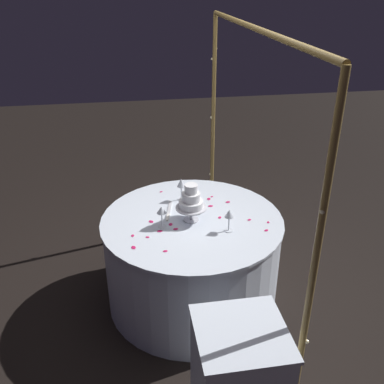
# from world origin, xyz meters

# --- Properties ---
(ground_plane) EXTENTS (12.00, 12.00, 0.00)m
(ground_plane) POSITION_xyz_m (0.00, 0.00, 0.00)
(ground_plane) COLOR black
(decorative_arch) EXTENTS (2.34, 0.06, 2.03)m
(decorative_arch) POSITION_xyz_m (-0.00, 0.39, 1.37)
(decorative_arch) COLOR olive
(decorative_arch) RESTS_ON ground
(main_table) EXTENTS (1.32, 1.32, 0.73)m
(main_table) POSITION_xyz_m (0.00, 0.00, 0.36)
(main_table) COLOR silver
(main_table) RESTS_ON ground
(side_table) EXTENTS (0.46, 0.46, 0.74)m
(side_table) POSITION_xyz_m (1.14, 0.06, 0.37)
(side_table) COLOR silver
(side_table) RESTS_ON ground
(tiered_cake) EXTENTS (0.22, 0.22, 0.28)m
(tiered_cake) POSITION_xyz_m (0.02, -0.01, 0.88)
(tiered_cake) COLOR silver
(tiered_cake) RESTS_ON main_table
(wine_glass_0) EXTENTS (0.06, 0.06, 0.18)m
(wine_glass_0) POSITION_xyz_m (-0.31, -0.03, 0.86)
(wine_glass_0) COLOR silver
(wine_glass_0) RESTS_ON main_table
(wine_glass_1) EXTENTS (0.06, 0.06, 0.16)m
(wine_glass_1) POSITION_xyz_m (0.20, 0.22, 0.85)
(wine_glass_1) COLOR silver
(wine_glass_1) RESTS_ON main_table
(wine_glass_2) EXTENTS (0.07, 0.07, 0.16)m
(wine_glass_2) POSITION_xyz_m (0.07, -0.22, 0.85)
(wine_glass_2) COLOR silver
(wine_glass_2) RESTS_ON main_table
(cake_knife) EXTENTS (0.29, 0.08, 0.01)m
(cake_knife) POSITION_xyz_m (-0.12, -0.16, 0.73)
(cake_knife) COLOR silver
(cake_knife) RESTS_ON main_table
(rose_petal_0) EXTENTS (0.03, 0.03, 0.00)m
(rose_petal_0) POSITION_xyz_m (0.14, 0.53, 0.73)
(rose_petal_0) COLOR #C61951
(rose_petal_0) RESTS_ON main_table
(rose_petal_1) EXTENTS (0.03, 0.04, 0.00)m
(rose_petal_1) POSITION_xyz_m (-0.16, 0.17, 0.73)
(rose_petal_1) COLOR #C61951
(rose_petal_1) RESTS_ON main_table
(rose_petal_2) EXTENTS (0.05, 0.05, 0.00)m
(rose_petal_2) POSITION_xyz_m (-0.01, -0.30, 0.73)
(rose_petal_2) COLOR #C61951
(rose_petal_2) RESTS_ON main_table
(rose_petal_3) EXTENTS (0.02, 0.03, 0.00)m
(rose_petal_3) POSITION_xyz_m (0.37, -0.23, 0.73)
(rose_petal_3) COLOR #C61951
(rose_petal_3) RESTS_ON main_table
(rose_petal_4) EXTENTS (0.03, 0.02, 0.00)m
(rose_petal_4) POSITION_xyz_m (0.16, -0.43, 0.73)
(rose_petal_4) COLOR #C61951
(rose_petal_4) RESTS_ON main_table
(rose_petal_5) EXTENTS (0.04, 0.04, 0.00)m
(rose_petal_5) POSITION_xyz_m (-0.28, 0.18, 0.73)
(rose_petal_5) COLOR #C61951
(rose_petal_5) RESTS_ON main_table
(rose_petal_6) EXTENTS (0.04, 0.03, 0.00)m
(rose_petal_6) POSITION_xyz_m (0.02, 0.20, 0.73)
(rose_petal_6) COLOR #C61951
(rose_petal_6) RESTS_ON main_table
(rose_petal_7) EXTENTS (0.03, 0.04, 0.00)m
(rose_petal_7) POSITION_xyz_m (0.12, -0.14, 0.73)
(rose_petal_7) COLOR #C61951
(rose_petal_7) RESTS_ON main_table
(rose_petal_8) EXTENTS (0.03, 0.04, 0.00)m
(rose_petal_8) POSITION_xyz_m (0.13, -0.25, 0.73)
(rose_petal_8) COLOR #C61951
(rose_petal_8) RESTS_ON main_table
(rose_petal_9) EXTENTS (0.04, 0.03, 0.00)m
(rose_petal_9) POSITION_xyz_m (0.05, -0.16, 0.73)
(rose_petal_9) COLOR #C61951
(rose_petal_9) RESTS_ON main_table
(rose_petal_10) EXTENTS (0.03, 0.04, 0.00)m
(rose_petal_10) POSITION_xyz_m (-0.20, 0.32, 0.73)
(rose_petal_10) COLOR #C61951
(rose_petal_10) RESTS_ON main_table
(rose_petal_11) EXTENTS (0.04, 0.04, 0.00)m
(rose_petal_11) POSITION_xyz_m (-0.29, 0.09, 0.73)
(rose_petal_11) COLOR #C61951
(rose_petal_11) RESTS_ON main_table
(rose_petal_12) EXTENTS (0.03, 0.03, 0.00)m
(rose_petal_12) POSITION_xyz_m (-0.31, 0.21, 0.73)
(rose_petal_12) COLOR #C61951
(rose_petal_12) RESTS_ON main_table
(rose_petal_13) EXTENTS (0.02, 0.03, 0.00)m
(rose_petal_13) POSITION_xyz_m (-0.46, -0.18, 0.73)
(rose_petal_13) COLOR #C61951
(rose_petal_13) RESTS_ON main_table
(rose_petal_14) EXTENTS (0.03, 0.04, 0.00)m
(rose_petal_14) POSITION_xyz_m (0.08, 0.41, 0.73)
(rose_petal_14) COLOR #C61951
(rose_petal_14) RESTS_ON main_table
(rose_petal_15) EXTENTS (0.05, 0.04, 0.00)m
(rose_petal_15) POSITION_xyz_m (0.30, -0.43, 0.73)
(rose_petal_15) COLOR #C61951
(rose_petal_15) RESTS_ON main_table
(rose_petal_16) EXTENTS (0.04, 0.04, 0.00)m
(rose_petal_16) POSITION_xyz_m (0.24, 0.48, 0.73)
(rose_petal_16) COLOR #C61951
(rose_petal_16) RESTS_ON main_table
(rose_petal_17) EXTENTS (0.03, 0.03, 0.00)m
(rose_petal_17) POSITION_xyz_m (0.19, -0.33, 0.73)
(rose_petal_17) COLOR #C61951
(rose_petal_17) RESTS_ON main_table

